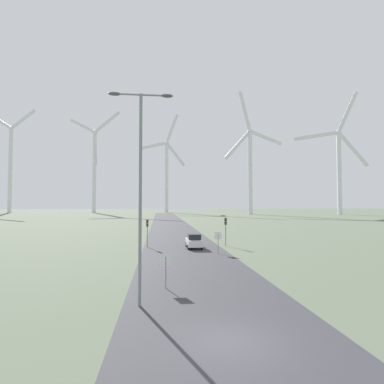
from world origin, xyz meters
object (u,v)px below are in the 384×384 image
streetlamp (140,174)px  wind_turbine_right (250,162)px  stop_sign_far (218,239)px  car_approaching (194,241)px  wind_turbine_left (94,163)px  traffic_light_post_near_right (226,225)px  wind_turbine_center (167,169)px  wind_turbine_far_left (10,161)px  wind_turbine_far_right (339,162)px  stop_sign_near (166,264)px  traffic_light_post_near_left (147,227)px

streetlamp → wind_turbine_right: bearing=70.2°
stop_sign_far → car_approaching: (-2.26, 4.44, -0.78)m
streetlamp → wind_turbine_left: bearing=102.7°
stop_sign_far → wind_turbine_left: (-46.34, 154.42, 28.73)m
traffic_light_post_near_right → wind_turbine_center: wind_turbine_center is taller
wind_turbine_far_left → wind_turbine_right: wind_turbine_right is taller
wind_turbine_right → wind_turbine_far_right: 45.43m
wind_turbine_right → traffic_light_post_near_right: bearing=-108.9°
wind_turbine_center → stop_sign_near: bearing=-91.4°
wind_turbine_far_right → stop_sign_far: bearing=-127.7°
wind_turbine_far_left → stop_sign_far: bearing=-58.6°
wind_turbine_left → wind_turbine_far_right: (131.69, -44.10, -3.51)m
stop_sign_far → traffic_light_post_near_left: 10.15m
wind_turbine_far_left → wind_turbine_right: bearing=-16.6°
stop_sign_near → traffic_light_post_near_left: traffic_light_post_near_left is taller
traffic_light_post_near_right → wind_turbine_far_left: (-99.19, 152.81, 28.66)m
car_approaching → wind_turbine_left: size_ratio=0.07×
stop_sign_far → traffic_light_post_near_left: (-8.22, 5.88, 0.93)m
stop_sign_far → car_approaching: stop_sign_far is taller
wind_turbine_left → wind_turbine_right: 94.35m
traffic_light_post_near_right → streetlamp: bearing=-113.9°
wind_turbine_right → wind_turbine_far_right: bearing=-9.4°
wind_turbine_left → wind_turbine_far_right: 138.92m
wind_turbine_far_left → wind_turbine_center: size_ratio=1.00×
car_approaching → wind_turbine_center: size_ratio=0.07×
stop_sign_near → stop_sign_far: (6.23, 13.36, 0.10)m
stop_sign_near → wind_turbine_center: size_ratio=0.04×
wind_turbine_far_right → stop_sign_near: bearing=-126.5°
wind_turbine_left → stop_sign_far: bearing=-73.3°
wind_turbine_left → stop_sign_near: bearing=-76.6°
streetlamp → wind_turbine_left: wind_turbine_left is taller
traffic_light_post_near_left → wind_turbine_far_right: (93.57, 104.44, 24.30)m
traffic_light_post_near_right → wind_turbine_far_right: (83.16, 104.50, 24.17)m
car_approaching → wind_turbine_left: (-44.08, 149.98, 29.51)m
stop_sign_far → wind_turbine_right: wind_turbine_right is taller
traffic_light_post_near_left → traffic_light_post_near_right: size_ratio=0.95×
stop_sign_near → wind_turbine_right: 141.58m
wind_turbine_right → stop_sign_far: bearing=-109.0°
traffic_light_post_near_left → stop_sign_near: bearing=-84.1°
streetlamp → wind_turbine_far_right: size_ratio=0.19×
wind_turbine_right → wind_turbine_far_left: bearing=163.4°
car_approaching → wind_turbine_center: (0.17, 151.42, 26.48)m
wind_turbine_far_left → wind_turbine_right: 143.54m
car_approaching → wind_turbine_far_right: size_ratio=0.06×
stop_sign_near → traffic_light_post_near_right: 20.98m
stop_sign_near → wind_turbine_far_left: bearing=117.8°
stop_sign_near → traffic_light_post_near_right: traffic_light_post_near_right is taller
traffic_light_post_near_left → wind_turbine_right: bearing=66.4°
traffic_light_post_near_left → wind_turbine_left: wind_turbine_left is taller
wind_turbine_left → wind_turbine_right: (86.87, -36.67, -3.00)m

